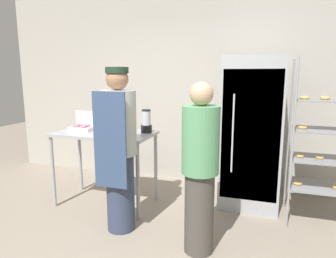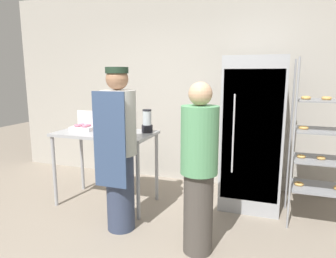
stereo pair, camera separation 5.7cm
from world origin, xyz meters
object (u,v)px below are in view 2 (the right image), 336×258
(donut_box, at_px, (84,127))
(binder_stack, at_px, (115,126))
(baking_rack, at_px, (322,144))
(blender_pitcher, at_px, (147,122))
(refrigerator, at_px, (253,133))
(person_baker, at_px, (119,148))
(person_customer, at_px, (199,169))

(donut_box, distance_m, binder_stack, 0.40)
(donut_box, bearing_deg, binder_stack, 25.07)
(donut_box, height_order, binder_stack, donut_box)
(baking_rack, distance_m, blender_pitcher, 2.00)
(binder_stack, bearing_deg, blender_pitcher, -5.36)
(baking_rack, bearing_deg, binder_stack, -177.40)
(refrigerator, relative_size, baking_rack, 1.02)
(refrigerator, xyz_separation_m, person_baker, (-1.27, -1.11, -0.03))
(refrigerator, height_order, person_baker, refrigerator)
(binder_stack, bearing_deg, baking_rack, 2.60)
(refrigerator, relative_size, binder_stack, 6.11)
(binder_stack, bearing_deg, refrigerator, 12.22)
(baking_rack, distance_m, person_customer, 1.51)
(blender_pitcher, distance_m, person_customer, 1.22)
(binder_stack, xyz_separation_m, person_customer, (1.33, -0.88, -0.18))
(refrigerator, distance_m, baking_rack, 0.79)
(refrigerator, bearing_deg, person_baker, -138.92)
(baking_rack, bearing_deg, donut_box, -174.28)
(person_baker, bearing_deg, refrigerator, 41.08)
(blender_pitcher, xyz_separation_m, person_customer, (0.85, -0.83, -0.25))
(binder_stack, distance_m, person_customer, 1.60)
(baking_rack, height_order, binder_stack, baking_rack)
(blender_pitcher, height_order, person_baker, person_baker)
(person_baker, height_order, person_customer, person_baker)
(baking_rack, xyz_separation_m, donut_box, (-2.82, -0.28, 0.08))
(baking_rack, height_order, donut_box, baking_rack)
(binder_stack, relative_size, person_customer, 0.19)
(refrigerator, distance_m, blender_pitcher, 1.32)
(blender_pitcher, bearing_deg, person_baker, -92.18)
(blender_pitcher, bearing_deg, donut_box, -171.38)
(person_baker, relative_size, person_customer, 1.08)
(person_baker, bearing_deg, person_customer, -9.18)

